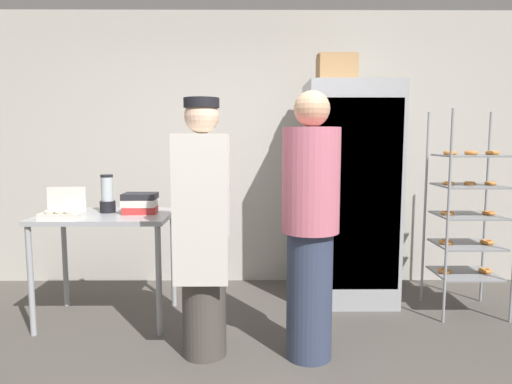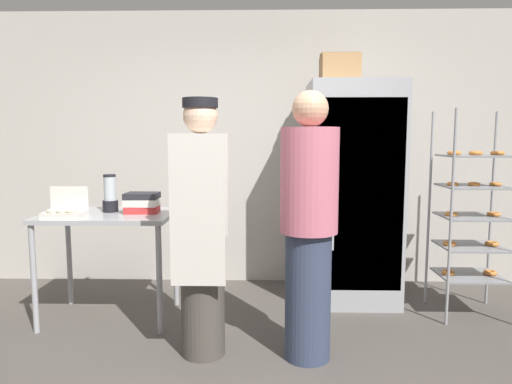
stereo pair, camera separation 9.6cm
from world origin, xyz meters
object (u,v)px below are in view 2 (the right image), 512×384
object	(u,v)px
blender_pitcher	(110,195)
donut_box	(65,212)
cardboard_storage_box	(340,69)
refrigerator	(352,194)
binder_stack	(142,203)
baking_rack	(472,215)
person_customer	(309,225)
person_baker	(202,225)

from	to	relation	value
blender_pitcher	donut_box	bearing A→B (deg)	-129.37
cardboard_storage_box	refrigerator	bearing A→B (deg)	-26.87
donut_box	binder_stack	size ratio (longest dim) A/B	1.08
donut_box	blender_pitcher	world-z (taller)	blender_pitcher
binder_stack	cardboard_storage_box	xyz separation A→B (m)	(1.65, 0.50, 1.13)
baking_rack	cardboard_storage_box	bearing A→B (deg)	159.83
refrigerator	donut_box	xyz separation A→B (m)	(-2.29, -0.70, -0.06)
refrigerator	binder_stack	xyz separation A→B (m)	(-1.77, -0.44, -0.03)
blender_pitcher	baking_rack	bearing A→B (deg)	1.49
person_customer	baking_rack	bearing A→B (deg)	29.71
cardboard_storage_box	person_customer	size ratio (longest dim) A/B	0.19
baking_rack	cardboard_storage_box	distance (m)	1.67
baking_rack	blender_pitcher	size ratio (longest dim) A/B	5.52
refrigerator	blender_pitcher	size ratio (longest dim) A/B	6.35
person_baker	person_customer	bearing A→B (deg)	-2.88
baking_rack	donut_box	bearing A→B (deg)	-173.32
cardboard_storage_box	blender_pitcher	bearing A→B (deg)	-166.41
cardboard_storage_box	binder_stack	bearing A→B (deg)	-163.02
person_baker	cardboard_storage_box	bearing A→B (deg)	47.31
blender_pitcher	cardboard_storage_box	bearing A→B (deg)	13.59
baking_rack	blender_pitcher	world-z (taller)	baking_rack
baking_rack	binder_stack	world-z (taller)	baking_rack
baking_rack	person_customer	size ratio (longest dim) A/B	0.96
donut_box	person_customer	world-z (taller)	person_customer
binder_stack	person_baker	xyz separation A→B (m)	(0.58, -0.66, -0.05)
cardboard_storage_box	person_customer	xyz separation A→B (m)	(-0.37, -1.20, -1.18)
baking_rack	donut_box	world-z (taller)	baking_rack
baking_rack	blender_pitcher	xyz separation A→B (m)	(-2.98, -0.08, 0.17)
refrigerator	binder_stack	distance (m)	1.83
refrigerator	cardboard_storage_box	size ratio (longest dim) A/B	5.77
binder_stack	cardboard_storage_box	bearing A→B (deg)	16.98
person_baker	person_customer	distance (m)	0.71
cardboard_storage_box	person_baker	distance (m)	1.97
person_baker	blender_pitcher	bearing A→B (deg)	140.56
donut_box	refrigerator	bearing A→B (deg)	17.01
refrigerator	person_customer	xyz separation A→B (m)	(-0.49, -1.13, -0.07)
cardboard_storage_box	person_baker	size ratio (longest dim) A/B	0.20
binder_stack	cardboard_storage_box	world-z (taller)	cardboard_storage_box
blender_pitcher	cardboard_storage_box	world-z (taller)	cardboard_storage_box
refrigerator	donut_box	distance (m)	2.40
refrigerator	cardboard_storage_box	world-z (taller)	cardboard_storage_box
blender_pitcher	person_baker	bearing A→B (deg)	-39.44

